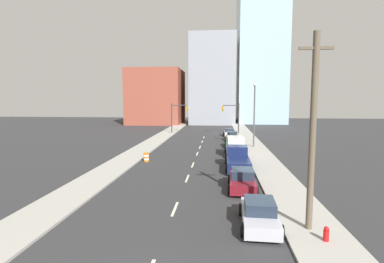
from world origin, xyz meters
The scene contains 25 objects.
sidewalk_left centered at (-7.47, 51.46, 0.07)m, with size 3.19×102.91×0.14m.
sidewalk_right centered at (7.47, 51.46, 0.07)m, with size 3.19×102.91×0.14m.
lane_stripe_at_9m centered at (0.00, 9.03, 0.00)m, with size 0.16×2.40×0.01m, color beige.
lane_stripe_at_16m centered at (0.00, 16.11, 0.00)m, with size 0.16×2.40×0.01m, color beige.
lane_stripe_at_21m centered at (0.00, 21.39, 0.00)m, with size 0.16×2.40×0.01m, color beige.
lane_stripe_at_28m centered at (0.00, 27.70, 0.00)m, with size 0.16×2.40×0.01m, color beige.
lane_stripe_at_33m centered at (0.00, 32.78, 0.00)m, with size 0.16×2.40×0.01m, color beige.
lane_stripe_at_38m centered at (0.00, 38.30, 0.00)m, with size 0.16×2.40×0.01m, color beige.
lane_stripe_at_44m centered at (0.00, 43.82, 0.00)m, with size 0.16×2.40×0.01m, color beige.
building_brick_left centered at (-14.67, 73.71, 7.35)m, with size 14.00×16.00×14.70m.
building_office_center centered at (0.77, 77.71, 11.82)m, with size 12.00×20.00×23.64m.
building_glass_right centered at (14.29, 81.71, 20.10)m, with size 13.00×20.00×40.20m.
traffic_signal_left centered at (-5.69, 49.41, 3.76)m, with size 3.36×0.35×5.91m.
traffic_signal_right centered at (5.43, 49.41, 3.76)m, with size 3.36×0.35×5.91m.
utility_pole_right_near centered at (7.19, 6.58, 5.05)m, with size 1.60×0.32×9.85m.
traffic_barrel centered at (-5.11, 22.59, 0.47)m, with size 0.56×0.56×0.95m.
street_lamp centered at (7.41, 33.02, 5.10)m, with size 0.44×0.44×8.84m.
fire_hydrant centered at (7.59, 5.26, 0.41)m, with size 0.26×0.26×0.84m.
sedan_silver centered at (4.79, 6.98, 0.65)m, with size 2.17×4.42×1.41m.
sedan_maroon centered at (4.38, 13.44, 0.70)m, with size 2.23×4.57×1.53m.
pickup_truck_navy centered at (4.46, 20.28, 0.85)m, with size 2.45×6.36×2.07m.
box_truck_blue centered at (4.57, 26.96, 1.04)m, with size 2.45×5.54×2.22m.
sedan_green centered at (4.50, 33.59, 0.65)m, with size 2.14×4.44×1.40m.
sedan_yellow centered at (4.75, 40.08, 0.66)m, with size 2.20×4.35×1.43m.
sedan_white centered at (4.45, 46.02, 0.64)m, with size 2.12×4.29×1.41m.
Camera 1 is at (2.64, -8.41, 6.63)m, focal length 28.00 mm.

